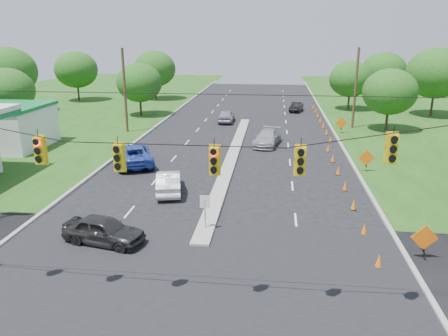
# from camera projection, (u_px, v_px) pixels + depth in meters

# --- Properties ---
(ground) EXTENTS (160.00, 160.00, 0.00)m
(ground) POSITION_uv_depth(u_px,v_px,m) (183.00, 292.00, 18.31)
(ground) COLOR black
(ground) RESTS_ON ground
(cross_street) EXTENTS (160.00, 14.00, 0.02)m
(cross_street) POSITION_uv_depth(u_px,v_px,m) (183.00, 292.00, 18.31)
(cross_street) COLOR black
(cross_street) RESTS_ON ground
(curb_left) EXTENTS (0.25, 110.00, 0.16)m
(curb_left) POSITION_uv_depth(u_px,v_px,m) (149.00, 133.00, 47.91)
(curb_left) COLOR gray
(curb_left) RESTS_ON ground
(curb_right) EXTENTS (0.25, 110.00, 0.16)m
(curb_right) POSITION_uv_depth(u_px,v_px,m) (336.00, 137.00, 45.68)
(curb_right) COLOR gray
(curb_right) RESTS_ON ground
(median) EXTENTS (1.00, 34.00, 0.18)m
(median) POSITION_uv_depth(u_px,v_px,m) (232.00, 157.00, 38.25)
(median) COLOR gray
(median) RESTS_ON ground
(median_sign) EXTENTS (0.55, 0.06, 2.05)m
(median_sign) POSITION_uv_depth(u_px,v_px,m) (205.00, 206.00, 23.58)
(median_sign) COLOR gray
(median_sign) RESTS_ON ground
(signal_span) EXTENTS (25.60, 0.32, 9.00)m
(signal_span) POSITION_uv_depth(u_px,v_px,m) (172.00, 188.00, 15.90)
(signal_span) COLOR #422D1C
(signal_span) RESTS_ON ground
(utility_pole_far_left) EXTENTS (0.28, 0.28, 9.00)m
(utility_pole_far_left) POSITION_uv_depth(u_px,v_px,m) (125.00, 91.00, 46.85)
(utility_pole_far_left) COLOR #422D1C
(utility_pole_far_left) RESTS_ON ground
(utility_pole_far_right) EXTENTS (0.28, 0.28, 9.00)m
(utility_pole_far_right) POSITION_uv_depth(u_px,v_px,m) (355.00, 89.00, 48.84)
(utility_pole_far_right) COLOR #422D1C
(utility_pole_far_right) RESTS_ON ground
(cone_0) EXTENTS (0.32, 0.32, 0.70)m
(cone_0) POSITION_uv_depth(u_px,v_px,m) (379.00, 261.00, 20.11)
(cone_0) COLOR orange
(cone_0) RESTS_ON ground
(cone_1) EXTENTS (0.32, 0.32, 0.70)m
(cone_1) POSITION_uv_depth(u_px,v_px,m) (364.00, 229.00, 23.43)
(cone_1) COLOR orange
(cone_1) RESTS_ON ground
(cone_2) EXTENTS (0.32, 0.32, 0.70)m
(cone_2) POSITION_uv_depth(u_px,v_px,m) (354.00, 204.00, 26.75)
(cone_2) COLOR orange
(cone_2) RESTS_ON ground
(cone_3) EXTENTS (0.32, 0.32, 0.70)m
(cone_3) POSITION_uv_depth(u_px,v_px,m) (345.00, 186.00, 30.08)
(cone_3) COLOR orange
(cone_3) RESTS_ON ground
(cone_4) EXTENTS (0.32, 0.32, 0.70)m
(cone_4) POSITION_uv_depth(u_px,v_px,m) (338.00, 171.00, 33.40)
(cone_4) COLOR orange
(cone_4) RESTS_ON ground
(cone_5) EXTENTS (0.32, 0.32, 0.70)m
(cone_5) POSITION_uv_depth(u_px,v_px,m) (333.00, 158.00, 36.72)
(cone_5) COLOR orange
(cone_5) RESTS_ON ground
(cone_6) EXTENTS (0.32, 0.32, 0.70)m
(cone_6) POSITION_uv_depth(u_px,v_px,m) (328.00, 148.00, 40.05)
(cone_6) COLOR orange
(cone_6) RESTS_ON ground
(cone_7) EXTENTS (0.32, 0.32, 0.70)m
(cone_7) POSITION_uv_depth(u_px,v_px,m) (330.00, 139.00, 43.30)
(cone_7) COLOR orange
(cone_7) RESTS_ON ground
(cone_8) EXTENTS (0.32, 0.32, 0.70)m
(cone_8) POSITION_uv_depth(u_px,v_px,m) (327.00, 132.00, 46.63)
(cone_8) COLOR orange
(cone_8) RESTS_ON ground
(cone_9) EXTENTS (0.32, 0.32, 0.70)m
(cone_9) POSITION_uv_depth(u_px,v_px,m) (323.00, 125.00, 49.95)
(cone_9) COLOR orange
(cone_9) RESTS_ON ground
(cone_10) EXTENTS (0.32, 0.32, 0.70)m
(cone_10) POSITION_uv_depth(u_px,v_px,m) (320.00, 120.00, 53.27)
(cone_10) COLOR orange
(cone_10) RESTS_ON ground
(cone_11) EXTENTS (0.32, 0.32, 0.70)m
(cone_11) POSITION_uv_depth(u_px,v_px,m) (318.00, 115.00, 56.60)
(cone_11) COLOR orange
(cone_11) RESTS_ON ground
(cone_12) EXTENTS (0.32, 0.32, 0.70)m
(cone_12) POSITION_uv_depth(u_px,v_px,m) (316.00, 110.00, 59.92)
(cone_12) COLOR orange
(cone_12) RESTS_ON ground
(cone_13) EXTENTS (0.32, 0.32, 0.70)m
(cone_13) POSITION_uv_depth(u_px,v_px,m) (314.00, 106.00, 63.24)
(cone_13) COLOR orange
(cone_13) RESTS_ON ground
(work_sign_0) EXTENTS (1.27, 0.58, 1.37)m
(work_sign_0) POSITION_uv_depth(u_px,v_px,m) (424.00, 239.00, 20.59)
(work_sign_0) COLOR black
(work_sign_0) RESTS_ON ground
(work_sign_1) EXTENTS (1.27, 0.58, 1.37)m
(work_sign_1) POSITION_uv_depth(u_px,v_px,m) (367.00, 159.00, 33.88)
(work_sign_1) COLOR black
(work_sign_1) RESTS_ON ground
(work_sign_2) EXTENTS (1.27, 0.58, 1.37)m
(work_sign_2) POSITION_uv_depth(u_px,v_px,m) (341.00, 124.00, 47.18)
(work_sign_2) COLOR black
(work_sign_2) RESTS_ON ground
(tree_2) EXTENTS (5.88, 5.88, 6.86)m
(tree_2) POSITION_uv_depth(u_px,v_px,m) (7.00, 91.00, 48.39)
(tree_2) COLOR black
(tree_2) RESTS_ON ground
(tree_3) EXTENTS (7.56, 7.56, 8.82)m
(tree_3) POSITION_uv_depth(u_px,v_px,m) (8.00, 72.00, 58.19)
(tree_3) COLOR black
(tree_3) RESTS_ON ground
(tree_4) EXTENTS (6.72, 6.72, 7.84)m
(tree_4) POSITION_uv_depth(u_px,v_px,m) (76.00, 70.00, 69.32)
(tree_4) COLOR black
(tree_4) RESTS_ON ground
(tree_5) EXTENTS (5.88, 5.88, 6.86)m
(tree_5) POSITION_uv_depth(u_px,v_px,m) (139.00, 83.00, 56.56)
(tree_5) COLOR black
(tree_5) RESTS_ON ground
(tree_6) EXTENTS (6.72, 6.72, 7.84)m
(tree_6) POSITION_uv_depth(u_px,v_px,m) (155.00, 69.00, 70.85)
(tree_6) COLOR black
(tree_6) RESTS_ON ground
(tree_9) EXTENTS (5.88, 5.88, 6.86)m
(tree_9) POSITION_uv_depth(u_px,v_px,m) (390.00, 92.00, 47.55)
(tree_9) COLOR black
(tree_9) RESTS_ON ground
(tree_10) EXTENTS (7.56, 7.56, 8.82)m
(tree_10) POSITION_uv_depth(u_px,v_px,m) (436.00, 73.00, 55.80)
(tree_10) COLOR black
(tree_10) RESTS_ON ground
(tree_11) EXTENTS (6.72, 6.72, 7.84)m
(tree_11) POSITION_uv_depth(u_px,v_px,m) (384.00, 71.00, 66.87)
(tree_11) COLOR black
(tree_11) RESTS_ON ground
(tree_12) EXTENTS (5.88, 5.88, 6.86)m
(tree_12) POSITION_uv_depth(u_px,v_px,m) (351.00, 79.00, 61.06)
(tree_12) COLOR black
(tree_12) RESTS_ON ground
(black_sedan) EXTENTS (4.55, 2.56, 1.46)m
(black_sedan) POSITION_uv_depth(u_px,v_px,m) (104.00, 230.00, 22.34)
(black_sedan) COLOR #242424
(black_sedan) RESTS_ON ground
(white_sedan) EXTENTS (2.56, 4.76, 1.49)m
(white_sedan) POSITION_uv_depth(u_px,v_px,m) (169.00, 182.00, 29.64)
(white_sedan) COLOR silver
(white_sedan) RESTS_ON ground
(blue_pickup) EXTENTS (4.92, 6.69, 1.69)m
(blue_pickup) POSITION_uv_depth(u_px,v_px,m) (134.00, 154.00, 36.01)
(blue_pickup) COLOR #2C47AF
(blue_pickup) RESTS_ON ground
(silver_car_far) EXTENTS (2.93, 5.37, 1.48)m
(silver_car_far) POSITION_uv_depth(u_px,v_px,m) (267.00, 138.00, 42.22)
(silver_car_far) COLOR #9C9C9C
(silver_car_far) RESTS_ON ground
(silver_car_oncoming) EXTENTS (1.81, 4.48, 1.53)m
(silver_car_oncoming) POSITION_uv_depth(u_px,v_px,m) (226.00, 116.00, 53.38)
(silver_car_oncoming) COLOR #8F88A1
(silver_car_oncoming) RESTS_ON ground
(dark_car_receding) EXTENTS (2.19, 4.05, 1.27)m
(dark_car_receding) POSITION_uv_depth(u_px,v_px,m) (296.00, 107.00, 60.80)
(dark_car_receding) COLOR black
(dark_car_receding) RESTS_ON ground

